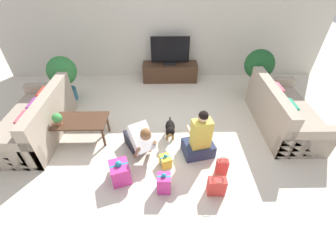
{
  "coord_description": "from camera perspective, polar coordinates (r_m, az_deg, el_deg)",
  "views": [
    {
      "loc": [
        0.05,
        -3.22,
        2.95
      ],
      "look_at": [
        0.1,
        -0.2,
        0.45
      ],
      "focal_mm": 24.0,
      "sensor_mm": 36.0,
      "label": 1
    }
  ],
  "objects": [
    {
      "name": "person_kneeling",
      "position": [
        3.88,
        -7.31,
        -3.36
      ],
      "size": [
        0.65,
        0.82,
        0.76
      ],
      "rotation": [
        0.0,
        0.0,
        0.52
      ],
      "color": "#23232D",
      "rests_on": "ground_plane"
    },
    {
      "name": "wall_back",
      "position": [
        6.08,
        -1.51,
        23.86
      ],
      "size": [
        8.4,
        0.06,
        2.6
      ],
      "color": "beige",
      "rests_on": "ground_plane"
    },
    {
      "name": "gift_box_a",
      "position": [
        3.64,
        -12.06,
        -11.37
      ],
      "size": [
        0.37,
        0.39,
        0.42
      ],
      "rotation": [
        0.0,
        0.0,
        0.33
      ],
      "color": "#CC3389",
      "rests_on": "ground_plane"
    },
    {
      "name": "person_sitting",
      "position": [
        3.86,
        8.0,
        -3.53
      ],
      "size": [
        0.6,
        0.55,
        0.96
      ],
      "rotation": [
        0.0,
        0.0,
        3.37
      ],
      "color": "#283351",
      "rests_on": "ground_plane"
    },
    {
      "name": "ground_plane",
      "position": [
        4.37,
        -1.36,
        -2.87
      ],
      "size": [
        16.0,
        16.0,
        0.0
      ],
      "primitive_type": "plane",
      "color": "beige"
    },
    {
      "name": "gift_bag_b",
      "position": [
        3.73,
        13.48,
        -10.19
      ],
      "size": [
        0.18,
        0.12,
        0.35
      ],
      "rotation": [
        0.0,
        0.0,
        -0.02
      ],
      "color": "red",
      "rests_on": "ground_plane"
    },
    {
      "name": "tv",
      "position": [
        5.97,
        0.55,
        18.26
      ],
      "size": [
        0.97,
        0.2,
        0.7
      ],
      "color": "black",
      "rests_on": "tv_console"
    },
    {
      "name": "gift_box_b",
      "position": [
        3.44,
        -1.04,
        -14.31
      ],
      "size": [
        0.2,
        0.19,
        0.39
      ],
      "rotation": [
        0.0,
        0.0,
        -0.02
      ],
      "color": "#CC3389",
      "rests_on": "ground_plane"
    },
    {
      "name": "tabletop_plant",
      "position": [
        4.35,
        -26.3,
        1.69
      ],
      "size": [
        0.17,
        0.17,
        0.22
      ],
      "color": "#A36042",
      "rests_on": "coffee_table"
    },
    {
      "name": "coffee_table",
      "position": [
        4.41,
        -22.03,
        0.89
      ],
      "size": [
        1.09,
        0.54,
        0.44
      ],
      "color": "#472D1E",
      "rests_on": "ground_plane"
    },
    {
      "name": "potted_plant_corner_left",
      "position": [
        5.66,
        -25.17,
        11.91
      ],
      "size": [
        0.63,
        0.63,
        1.04
      ],
      "color": "#336B84",
      "rests_on": "ground_plane"
    },
    {
      "name": "potted_plant_corner_right",
      "position": [
        5.75,
        22.11,
        14.04
      ],
      "size": [
        0.67,
        0.67,
        1.09
      ],
      "color": "#A36042",
      "rests_on": "ground_plane"
    },
    {
      "name": "dog",
      "position": [
        4.2,
        0.53,
        -0.6
      ],
      "size": [
        0.18,
        0.55,
        0.37
      ],
      "rotation": [
        0.0,
        0.0,
        6.27
      ],
      "color": "black",
      "rests_on": "ground_plane"
    },
    {
      "name": "gift_bag_a",
      "position": [
        3.5,
        12.22,
        -14.69
      ],
      "size": [
        0.27,
        0.17,
        0.33
      ],
      "rotation": [
        0.0,
        0.0,
        -0.02
      ],
      "color": "red",
      "rests_on": "ground_plane"
    },
    {
      "name": "tv_console",
      "position": [
        6.19,
        0.52,
        13.55
      ],
      "size": [
        1.43,
        0.45,
        0.46
      ],
      "color": "#472D1E",
      "rests_on": "ground_plane"
    },
    {
      "name": "sofa_left",
      "position": [
        4.92,
        -30.3,
        1.0
      ],
      "size": [
        0.94,
        1.86,
        0.87
      ],
      "rotation": [
        0.0,
        0.0,
        -1.57
      ],
      "color": "tan",
      "rests_on": "ground_plane"
    },
    {
      "name": "sofa_right",
      "position": [
        5.0,
        26.99,
        2.91
      ],
      "size": [
        0.94,
        1.86,
        0.87
      ],
      "rotation": [
        0.0,
        0.0,
        1.57
      ],
      "color": "tan",
      "rests_on": "ground_plane"
    },
    {
      "name": "gift_box_c",
      "position": [
        3.8,
        -0.64,
        -8.87
      ],
      "size": [
        0.22,
        0.24,
        0.25
      ],
      "rotation": [
        0.0,
        0.0,
        0.36
      ],
      "color": "yellow",
      "rests_on": "ground_plane"
    }
  ]
}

